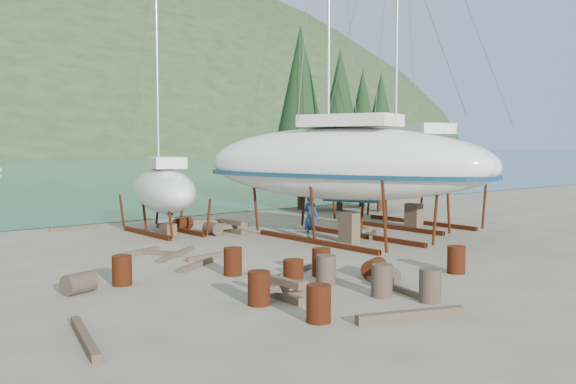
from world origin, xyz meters
TOP-DOWN VIEW (x-y plane):
  - ground at (0.00, 0.00)m, footprint 600.00×600.00m
  - cypress_near_right at (12.50, 12.00)m, footprint 3.60×3.60m
  - cypress_mid_right at (14.00, 10.00)m, footprint 3.06×3.06m
  - cypress_back_left at (11.00, 14.00)m, footprint 4.14×4.14m
  - cypress_far_right at (15.50, 13.00)m, footprint 3.24×3.24m
  - large_sailboat_near at (3.80, 2.99)m, footprint 7.96×13.73m
  - large_sailboat_far at (9.70, 4.40)m, footprint 5.92×12.82m
  - small_sailboat_shore at (-0.95, 9.64)m, footprint 4.77×8.25m
  - worker at (3.32, 4.25)m, footprint 0.58×0.78m
  - drum_0 at (-5.36, -3.62)m, footprint 0.58×0.58m
  - drum_1 at (-0.89, -3.99)m, footprint 0.96×1.05m
  - drum_3 at (-5.24, -5.77)m, footprint 0.58×0.58m
  - drum_4 at (0.45, 10.34)m, footprint 1.00×0.79m
  - drum_5 at (-2.42, -2.96)m, footprint 0.58×0.58m
  - drum_7 at (1.95, -4.37)m, footprint 0.58×0.58m
  - drum_8 at (-7.09, 0.78)m, footprint 0.58×0.58m
  - drum_10 at (-1.69, -1.95)m, footprint 0.58×0.58m
  - drum_11 at (0.58, 7.88)m, footprint 0.61×0.90m
  - drum_12 at (-0.54, -3.13)m, footprint 1.04×0.89m
  - drum_13 at (-3.62, -2.91)m, footprint 0.58×0.58m
  - drum_14 at (-3.77, -0.09)m, footprint 0.58×0.58m
  - drum_15 at (-8.46, 0.55)m, footprint 1.01×0.80m
  - drum_16 at (-2.24, -5.00)m, footprint 0.58×0.58m
  - drum_17 at (-1.71, -6.21)m, footprint 0.58×0.58m
  - timber_1 at (5.84, 2.90)m, footprint 1.75×1.46m
  - timber_3 at (-1.44, -4.91)m, footprint 0.90×3.03m
  - timber_4 at (-3.81, 4.56)m, footprint 1.00×1.59m
  - timber_5 at (-2.47, -1.34)m, footprint 2.67×1.13m
  - timber_6 at (2.50, 11.73)m, footprint 2.02×1.11m
  - timber_8 at (-4.45, 5.14)m, footprint 2.07×0.89m
  - timber_9 at (-3.60, 13.58)m, footprint 2.42×0.26m
  - timber_10 at (-3.39, 4.08)m, footprint 2.46×1.89m
  - timber_11 at (-2.50, 2.99)m, footprint 2.53×0.58m
  - timber_12 at (-3.96, 1.76)m, footprint 2.01×1.28m
  - timber_14 at (-10.03, -3.78)m, footprint 0.89×3.00m
  - timber_16 at (-3.44, -7.02)m, footprint 2.68×1.20m
  - timber_pile_fore at (-4.57, -3.48)m, footprint 1.80×1.80m
  - timber_pile_aft at (1.65, 7.92)m, footprint 1.80×1.80m

SIDE VIEW (x-z plane):
  - ground at x=0.00m, z-range 0.00..0.00m
  - timber_3 at x=-1.44m, z-range 0.00..0.15m
  - timber_9 at x=-3.60m, z-range 0.00..0.15m
  - timber_11 at x=-2.50m, z-range 0.00..0.15m
  - timber_5 at x=-2.47m, z-range 0.00..0.16m
  - timber_10 at x=-3.39m, z-range 0.00..0.16m
  - timber_12 at x=-3.96m, z-range 0.00..0.17m
  - timber_4 at x=-3.81m, z-range 0.00..0.17m
  - timber_14 at x=-10.03m, z-range 0.00..0.18m
  - timber_8 at x=-4.45m, z-range 0.00..0.19m
  - timber_6 at x=2.50m, z-range 0.00..0.19m
  - timber_1 at x=5.84m, z-range 0.00..0.19m
  - timber_16 at x=-3.44m, z-range 0.00..0.23m
  - drum_1 at x=-0.89m, z-range 0.00..0.58m
  - drum_4 at x=0.45m, z-range 0.00..0.58m
  - drum_11 at x=0.58m, z-range 0.00..0.58m
  - drum_12 at x=-0.54m, z-range 0.00..0.58m
  - drum_15 at x=-8.46m, z-range 0.00..0.58m
  - timber_pile_fore at x=-4.57m, z-range 0.00..0.60m
  - timber_pile_aft at x=1.65m, z-range 0.00..0.60m
  - drum_0 at x=-5.36m, z-range 0.00..0.88m
  - drum_3 at x=-5.24m, z-range 0.00..0.88m
  - drum_5 at x=-2.42m, z-range 0.00..0.88m
  - drum_7 at x=1.95m, z-range 0.00..0.88m
  - drum_8 at x=-7.09m, z-range 0.00..0.88m
  - drum_10 at x=-1.69m, z-range 0.00..0.88m
  - drum_13 at x=-3.62m, z-range 0.00..0.88m
  - drum_14 at x=-3.77m, z-range 0.00..0.88m
  - drum_16 at x=-2.24m, z-range 0.00..0.88m
  - drum_17 at x=-1.71m, z-range 0.00..0.88m
  - worker at x=3.32m, z-range 0.00..1.96m
  - small_sailboat_shore at x=-0.95m, z-range -4.22..8.36m
  - large_sailboat_far at x=9.70m, z-range -6.58..12.95m
  - large_sailboat_near at x=3.80m, z-range -7.05..13.73m
  - cypress_mid_right at x=14.00m, z-range 0.67..9.17m
  - cypress_far_right at x=15.50m, z-range 0.71..9.71m
  - cypress_near_right at x=12.50m, z-range 0.79..10.79m
  - cypress_back_left at x=11.00m, z-range 0.91..12.41m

